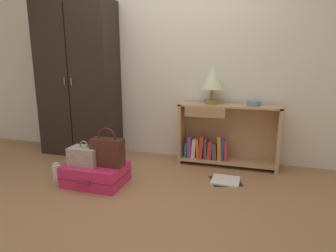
{
  "coord_description": "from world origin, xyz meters",
  "views": [
    {
      "loc": [
        1.01,
        -2.2,
        1.27
      ],
      "look_at": [
        0.1,
        0.83,
        0.55
      ],
      "focal_mm": 30.74,
      "sensor_mm": 36.0,
      "label": 1
    }
  ],
  "objects_px": {
    "suitcase_large": "(96,174)",
    "handbag": "(108,152)",
    "wardrobe": "(78,80)",
    "bookshelf": "(223,136)",
    "open_book_on_floor": "(226,180)",
    "train_case": "(85,156)",
    "bowl": "(254,103)",
    "bottle": "(56,171)",
    "table_lamp": "(212,80)"
  },
  "relations": [
    {
      "from": "bowl",
      "to": "suitcase_large",
      "type": "bearing_deg",
      "value": -147.97
    },
    {
      "from": "bottle",
      "to": "open_book_on_floor",
      "type": "height_order",
      "value": "bottle"
    },
    {
      "from": "open_book_on_floor",
      "to": "bottle",
      "type": "bearing_deg",
      "value": -165.6
    },
    {
      "from": "open_book_on_floor",
      "to": "bowl",
      "type": "bearing_deg",
      "value": 65.16
    },
    {
      "from": "train_case",
      "to": "open_book_on_floor",
      "type": "relative_size",
      "value": 0.79
    },
    {
      "from": "train_case",
      "to": "handbag",
      "type": "height_order",
      "value": "handbag"
    },
    {
      "from": "table_lamp",
      "to": "open_book_on_floor",
      "type": "xyz_separation_m",
      "value": [
        0.25,
        -0.53,
        -1.04
      ]
    },
    {
      "from": "wardrobe",
      "to": "table_lamp",
      "type": "xyz_separation_m",
      "value": [
        1.8,
        0.08,
        0.04
      ]
    },
    {
      "from": "train_case",
      "to": "suitcase_large",
      "type": "bearing_deg",
      "value": 16.75
    },
    {
      "from": "wardrobe",
      "to": "train_case",
      "type": "distance_m",
      "value": 1.33
    },
    {
      "from": "wardrobe",
      "to": "bowl",
      "type": "relative_size",
      "value": 12.39
    },
    {
      "from": "wardrobe",
      "to": "bottle",
      "type": "relative_size",
      "value": 11.04
    },
    {
      "from": "suitcase_large",
      "to": "bottle",
      "type": "xyz_separation_m",
      "value": [
        -0.48,
        -0.01,
        -0.02
      ]
    },
    {
      "from": "bookshelf",
      "to": "suitcase_large",
      "type": "xyz_separation_m",
      "value": [
        -1.21,
        -0.98,
        -0.25
      ]
    },
    {
      "from": "table_lamp",
      "to": "bottle",
      "type": "bearing_deg",
      "value": -147.15
    },
    {
      "from": "suitcase_large",
      "to": "handbag",
      "type": "distance_m",
      "value": 0.29
    },
    {
      "from": "table_lamp",
      "to": "open_book_on_floor",
      "type": "relative_size",
      "value": 1.13
    },
    {
      "from": "wardrobe",
      "to": "handbag",
      "type": "bearing_deg",
      "value": -45.4
    },
    {
      "from": "handbag",
      "to": "open_book_on_floor",
      "type": "relative_size",
      "value": 1.02
    },
    {
      "from": "bowl",
      "to": "suitcase_large",
      "type": "distance_m",
      "value": 1.95
    },
    {
      "from": "bowl",
      "to": "train_case",
      "type": "height_order",
      "value": "bowl"
    },
    {
      "from": "bowl",
      "to": "suitcase_large",
      "type": "relative_size",
      "value": 0.26
    },
    {
      "from": "wardrobe",
      "to": "bookshelf",
      "type": "height_order",
      "value": "wardrobe"
    },
    {
      "from": "bookshelf",
      "to": "open_book_on_floor",
      "type": "distance_m",
      "value": 0.65
    },
    {
      "from": "train_case",
      "to": "bottle",
      "type": "height_order",
      "value": "train_case"
    },
    {
      "from": "suitcase_large",
      "to": "handbag",
      "type": "relative_size",
      "value": 1.54
    },
    {
      "from": "table_lamp",
      "to": "wardrobe",
      "type": "bearing_deg",
      "value": -177.54
    },
    {
      "from": "wardrobe",
      "to": "suitcase_large",
      "type": "bearing_deg",
      "value": -50.71
    },
    {
      "from": "table_lamp",
      "to": "handbag",
      "type": "bearing_deg",
      "value": -132.97
    },
    {
      "from": "suitcase_large",
      "to": "bottle",
      "type": "bearing_deg",
      "value": -178.5
    },
    {
      "from": "bowl",
      "to": "open_book_on_floor",
      "type": "xyz_separation_m",
      "value": [
        -0.24,
        -0.52,
        -0.78
      ]
    },
    {
      "from": "table_lamp",
      "to": "train_case",
      "type": "height_order",
      "value": "table_lamp"
    },
    {
      "from": "wardrobe",
      "to": "open_book_on_floor",
      "type": "relative_size",
      "value": 5.17
    },
    {
      "from": "open_book_on_floor",
      "to": "train_case",
      "type": "bearing_deg",
      "value": -161.29
    },
    {
      "from": "table_lamp",
      "to": "train_case",
      "type": "relative_size",
      "value": 1.43
    },
    {
      "from": "bookshelf",
      "to": "suitcase_large",
      "type": "distance_m",
      "value": 1.58
    },
    {
      "from": "bookshelf",
      "to": "train_case",
      "type": "height_order",
      "value": "bookshelf"
    },
    {
      "from": "suitcase_large",
      "to": "train_case",
      "type": "distance_m",
      "value": 0.23
    },
    {
      "from": "bookshelf",
      "to": "train_case",
      "type": "xyz_separation_m",
      "value": [
        -1.31,
        -1.01,
        -0.05
      ]
    },
    {
      "from": "handbag",
      "to": "train_case",
      "type": "bearing_deg",
      "value": -171.92
    },
    {
      "from": "bookshelf",
      "to": "handbag",
      "type": "bearing_deg",
      "value": -137.35
    },
    {
      "from": "table_lamp",
      "to": "bowl",
      "type": "xyz_separation_m",
      "value": [
        0.49,
        -0.01,
        -0.26
      ]
    },
    {
      "from": "bookshelf",
      "to": "open_book_on_floor",
      "type": "relative_size",
      "value": 3.06
    },
    {
      "from": "bottle",
      "to": "suitcase_large",
      "type": "bearing_deg",
      "value": 1.5
    },
    {
      "from": "bottle",
      "to": "open_book_on_floor",
      "type": "bearing_deg",
      "value": 14.4
    },
    {
      "from": "bottle",
      "to": "bowl",
      "type": "bearing_deg",
      "value": 25.8
    },
    {
      "from": "bowl",
      "to": "handbag",
      "type": "bearing_deg",
      "value": -145.49
    },
    {
      "from": "wardrobe",
      "to": "bookshelf",
      "type": "distance_m",
      "value": 2.06
    },
    {
      "from": "train_case",
      "to": "bottle",
      "type": "xyz_separation_m",
      "value": [
        -0.38,
        0.02,
        -0.22
      ]
    },
    {
      "from": "bookshelf",
      "to": "handbag",
      "type": "relative_size",
      "value": 3.0
    }
  ]
}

